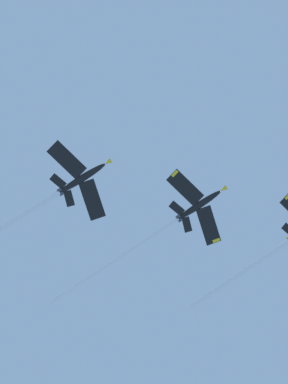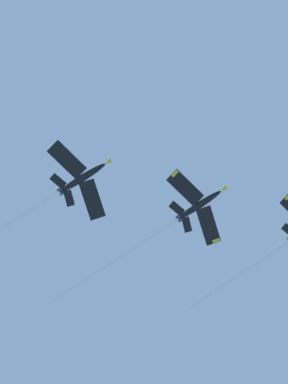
{
  "view_description": "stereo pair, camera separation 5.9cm",
  "coord_description": "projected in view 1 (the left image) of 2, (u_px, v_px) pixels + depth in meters",
  "views": [
    {
      "loc": [
        45.22,
        14.14,
        1.82
      ],
      "look_at": [
        45.16,
        -9.4,
        131.04
      ],
      "focal_mm": 53.76,
      "sensor_mm": 36.0,
      "label": 1
    },
    {
      "loc": [
        45.28,
        14.14,
        1.82
      ],
      "look_at": [
        45.16,
        -9.4,
        131.04
      ],
      "focal_mm": 53.76,
      "sensor_mm": 36.0,
      "label": 2
    }
  ],
  "objects": [
    {
      "name": "jet_second",
      "position": [
        175.0,
        221.0,
        133.45
      ],
      "size": [
        41.1,
        30.25,
        9.31
      ],
      "color": "black"
    },
    {
      "name": "jet_third",
      "position": [
        49.0,
        199.0,
        128.21
      ],
      "size": [
        37.18,
        27.46,
        8.39
      ],
      "color": "black"
    },
    {
      "name": "jet_lead",
      "position": [
        284.0,
        245.0,
        136.59
      ],
      "size": [
        36.17,
        27.05,
        8.56
      ],
      "color": "black"
    }
  ]
}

